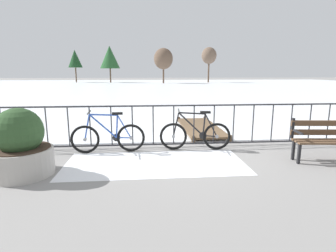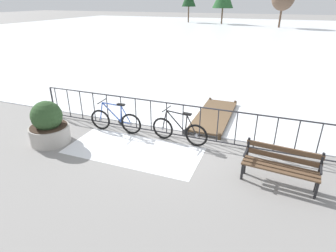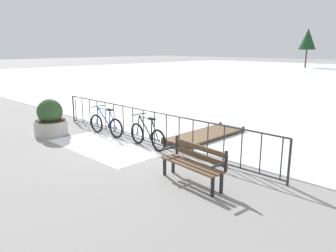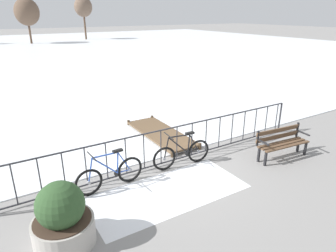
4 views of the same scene
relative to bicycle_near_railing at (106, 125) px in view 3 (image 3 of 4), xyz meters
name	(u,v)px [view 3 (image 3 of 4)]	position (x,y,z in m)	size (l,w,h in m)	color
ground_plane	(149,144)	(1.82, 0.31, -0.37)	(160.00, 160.00, 0.00)	gray
snow_patch	(103,147)	(1.06, -0.89, -0.36)	(3.69, 1.66, 0.01)	white
railing_fence	(149,127)	(1.82, 0.31, 0.19)	(9.06, 0.06, 1.07)	#2D2D33
bicycle_near_railing	(106,125)	(0.00, 0.00, 0.00)	(1.71, 0.52, 0.97)	black
bicycle_second	(147,136)	(2.06, 0.04, 0.00)	(1.71, 0.52, 0.97)	black
park_bench	(195,161)	(4.77, -1.00, 0.14)	(1.64, 0.64, 0.89)	brown
planter_with_shrub	(50,120)	(-1.39, -1.29, 0.17)	(1.10, 1.10, 1.24)	#ADA8A0
wooden_dock	(206,134)	(2.62, 2.13, -0.25)	(1.10, 3.13, 0.20)	brown
tree_east_mid	(308,39)	(-11.03, 43.03, 3.71)	(2.42, 2.42, 5.60)	brown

